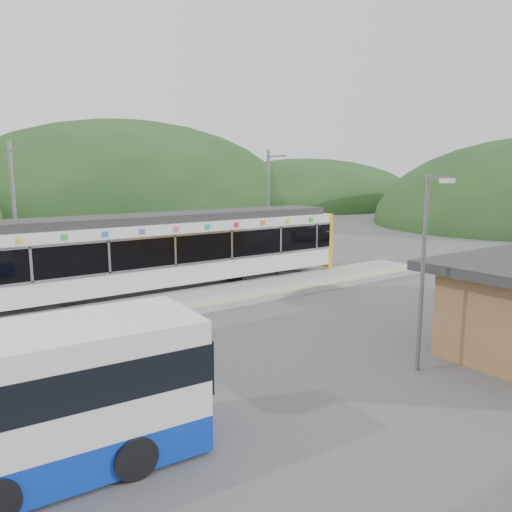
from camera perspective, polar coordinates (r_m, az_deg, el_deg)
ground at (r=19.86m, az=0.21°, el=-7.03°), size 120.00×120.00×0.00m
hills at (r=27.60m, az=4.18°, el=-2.34°), size 146.00×149.00×26.00m
platform at (r=22.48m, az=-4.75°, el=-4.69°), size 26.00×3.20×0.30m
yellow_line at (r=21.37m, az=-2.95°, el=-5.00°), size 26.00×0.10×0.01m
train at (r=23.66m, az=-11.87°, el=0.58°), size 20.44×3.01×3.74m
catenary_mast_west at (r=24.42m, az=-25.81°, el=3.86°), size 0.18×1.80×7.00m
catenary_mast_east at (r=30.15m, az=1.45°, el=5.69°), size 0.18×1.80×7.00m
lamp_post at (r=14.58m, az=18.98°, el=-0.04°), size 0.44×1.05×5.62m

